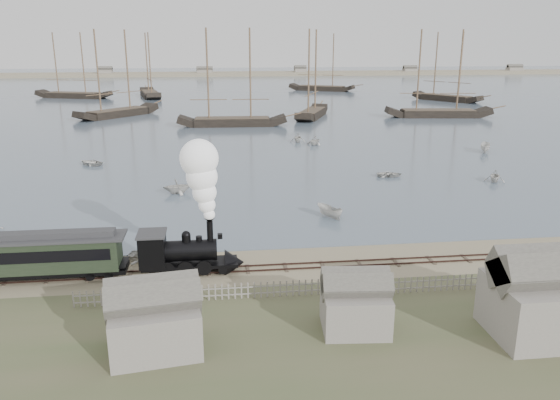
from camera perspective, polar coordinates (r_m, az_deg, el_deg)
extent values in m
plane|color=gray|center=(45.41, 1.52, -6.03)|extent=(600.00, 600.00, 0.00)
cube|color=#4C5C6D|center=(212.34, -5.34, 11.55)|extent=(600.00, 336.00, 0.06)
cube|color=#33201C|center=(43.10, 2.01, -7.15)|extent=(120.00, 0.08, 0.12)
cube|color=#33201C|center=(44.00, 1.81, -6.64)|extent=(120.00, 0.08, 0.12)
cube|color=#42352A|center=(43.58, 1.91, -6.98)|extent=(120.00, 1.80, 0.06)
cube|color=gray|center=(292.13, -5.85, 12.80)|extent=(500.00, 20.00, 1.80)
cube|color=black|center=(42.90, -9.36, -6.55)|extent=(7.25, 2.13, 0.27)
cylinder|color=black|center=(42.52, -10.00, -5.24)|extent=(4.48, 1.60, 1.60)
cube|color=black|center=(42.66, -13.17, -5.05)|extent=(1.92, 2.35, 2.45)
cube|color=#323235|center=(42.22, -13.28, -3.44)|extent=(2.13, 2.56, 0.13)
cylinder|color=black|center=(41.95, -7.33, -3.32)|extent=(0.47, 0.47, 1.71)
sphere|color=black|center=(42.08, -9.79, -3.65)|extent=(0.68, 0.68, 0.68)
cone|color=black|center=(42.90, -4.77, -6.53)|extent=(1.49, 2.13, 2.13)
cube|color=black|center=(42.07, -6.29, -3.77)|extent=(0.37, 0.37, 0.37)
cube|color=black|center=(44.96, -24.12, -6.82)|extent=(13.37, 2.20, 0.33)
cube|color=black|center=(44.49, -24.32, -5.23)|extent=(12.41, 2.39, 2.39)
cube|color=black|center=(43.33, -24.81, -5.51)|extent=(11.46, 0.06, 0.86)
cube|color=black|center=(45.49, -23.92, -4.40)|extent=(11.46, 0.06, 0.86)
cube|color=#323235|center=(44.08, -24.51, -3.72)|extent=(13.37, 2.58, 0.17)
cube|color=#323235|center=(43.99, -24.55, -3.37)|extent=(11.94, 1.15, 0.43)
imported|color=beige|center=(45.74, -12.99, -5.70)|extent=(3.97, 4.84, 0.87)
imported|color=beige|center=(64.90, -10.67, 1.44)|extent=(3.55, 3.89, 1.75)
imported|color=beige|center=(55.24, 5.19, -1.22)|extent=(3.36, 2.86, 1.25)
imported|color=beige|center=(73.25, 11.36, 2.67)|extent=(2.86, 3.65, 0.69)
imported|color=beige|center=(74.26, 21.54, 2.36)|extent=(3.79, 3.65, 1.54)
imported|color=beige|center=(93.92, 20.63, 5.14)|extent=(3.99, 3.00, 1.45)
imported|color=beige|center=(83.36, -19.17, 3.75)|extent=(4.38, 4.63, 0.78)
imported|color=beige|center=(96.91, 1.87, 6.55)|extent=(3.67, 3.35, 1.65)
imported|color=beige|center=(94.35, 3.65, 6.23)|extent=(3.94, 3.93, 1.57)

